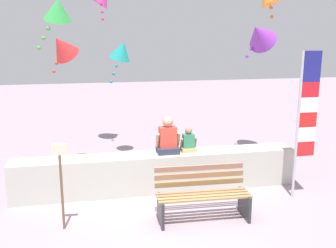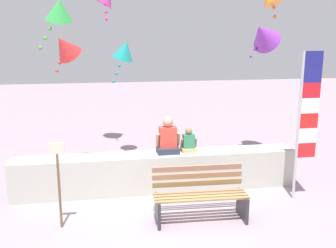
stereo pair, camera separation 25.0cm
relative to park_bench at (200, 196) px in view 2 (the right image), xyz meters
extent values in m
plane|color=gray|center=(-0.52, 0.47, -0.41)|extent=(40.00, 40.00, 0.00)
cube|color=#B7B7AB|center=(-0.52, 1.38, -0.03)|extent=(5.67, 0.57, 0.77)
cube|color=#967A4A|center=(-0.01, -0.25, 0.04)|extent=(1.58, 0.13, 0.03)
cube|color=#A38352|center=(-0.01, -0.14, 0.04)|extent=(1.58, 0.13, 0.03)
cube|color=#A47647|center=(0.00, -0.03, 0.04)|extent=(1.58, 0.13, 0.03)
cube|color=#9C7452|center=(0.00, 0.09, 0.04)|extent=(1.58, 0.13, 0.03)
cube|color=#97774A|center=(0.01, 0.19, 0.16)|extent=(1.58, 0.11, 0.10)
cube|color=#A17554|center=(0.01, 0.22, 0.29)|extent=(1.58, 0.11, 0.10)
cube|color=#9F715B|center=(0.01, 0.24, 0.42)|extent=(1.58, 0.11, 0.10)
cube|color=#2D2D33|center=(-0.73, -0.05, -0.19)|extent=(0.07, 0.53, 0.45)
cube|color=#2D2D33|center=(0.73, -0.11, -0.19)|extent=(0.07, 0.53, 0.45)
cube|color=#292F43|center=(-0.31, 1.41, 0.41)|extent=(0.44, 0.36, 0.12)
cube|color=#D04234|center=(-0.31, 1.41, 0.68)|extent=(0.34, 0.22, 0.42)
cylinder|color=tan|center=(-0.52, 1.39, 0.63)|extent=(0.07, 0.17, 0.30)
cylinder|color=tan|center=(-0.10, 1.39, 0.63)|extent=(0.07, 0.17, 0.30)
sphere|color=tan|center=(-0.31, 1.41, 0.99)|extent=(0.21, 0.21, 0.21)
cube|color=tan|center=(0.12, 1.41, 0.39)|extent=(0.30, 0.25, 0.08)
cube|color=#31805A|center=(0.12, 1.41, 0.58)|extent=(0.23, 0.15, 0.29)
cylinder|color=#996E54|center=(-0.02, 1.39, 0.54)|extent=(0.05, 0.11, 0.21)
cylinder|color=#996E54|center=(0.26, 1.39, 0.54)|extent=(0.05, 0.11, 0.21)
sphere|color=#996E54|center=(0.12, 1.41, 0.79)|extent=(0.14, 0.14, 0.14)
cylinder|color=#B7B7BC|center=(2.00, 0.51, 0.99)|extent=(0.05, 0.05, 2.80)
cube|color=red|center=(2.20, 0.51, 0.55)|extent=(0.35, 0.02, 0.28)
cube|color=white|center=(2.20, 0.51, 0.83)|extent=(0.35, 0.02, 0.28)
cube|color=red|center=(2.20, 0.51, 1.11)|extent=(0.35, 0.02, 0.28)
cube|color=white|center=(2.20, 0.51, 1.40)|extent=(0.35, 0.02, 0.28)
cube|color=red|center=(2.20, 0.51, 1.68)|extent=(0.35, 0.02, 0.28)
cube|color=navy|center=(2.20, 0.51, 1.96)|extent=(0.35, 0.02, 0.28)
cube|color=navy|center=(2.20, 0.51, 2.25)|extent=(0.35, 0.02, 0.28)
cone|color=green|center=(-2.32, 2.04, 3.15)|extent=(0.68, 0.76, 0.58)
sphere|color=#4DA13E|center=(-2.42, 2.02, 2.97)|extent=(0.08, 0.08, 0.08)
sphere|color=#4DA13E|center=(-2.51, 1.99, 2.79)|extent=(0.08, 0.08, 0.08)
sphere|color=#4DA13E|center=(-2.61, 1.96, 2.61)|extent=(0.08, 0.08, 0.08)
sphere|color=#4DA13E|center=(-2.71, 1.93, 2.43)|extent=(0.08, 0.08, 0.08)
sphere|color=#F42C86|center=(-1.39, 4.34, 3.42)|extent=(0.08, 0.08, 0.08)
sphere|color=#F42C86|center=(-1.39, 4.24, 3.24)|extent=(0.08, 0.08, 0.08)
sphere|color=#F42C86|center=(-1.39, 4.14, 3.06)|extent=(0.08, 0.08, 0.08)
cone|color=purple|center=(2.33, 3.12, 2.69)|extent=(1.13, 1.11, 0.91)
sphere|color=purple|center=(2.27, 3.20, 2.51)|extent=(0.08, 0.08, 0.08)
sphere|color=purple|center=(2.20, 3.28, 2.33)|extent=(0.08, 0.08, 0.08)
sphere|color=purple|center=(2.14, 3.35, 2.15)|extent=(0.08, 0.08, 0.08)
cone|color=red|center=(-2.34, 2.89, 2.43)|extent=(0.91, 0.91, 0.73)
sphere|color=#C9413C|center=(-2.41, 2.96, 2.25)|extent=(0.08, 0.08, 0.08)
sphere|color=#C9413C|center=(-2.48, 3.03, 2.07)|extent=(0.08, 0.08, 0.08)
sphere|color=#C9413C|center=(-2.55, 3.10, 1.89)|extent=(0.08, 0.08, 0.08)
cone|color=teal|center=(-0.99, 3.56, 2.32)|extent=(0.80, 0.80, 0.58)
sphere|color=teal|center=(-1.07, 3.49, 2.14)|extent=(0.08, 0.08, 0.08)
sphere|color=teal|center=(-1.14, 3.42, 1.96)|extent=(0.08, 0.08, 0.08)
sphere|color=teal|center=(-1.21, 3.36, 1.78)|extent=(0.08, 0.08, 0.08)
sphere|color=teal|center=(-1.29, 3.29, 1.60)|extent=(0.08, 0.08, 0.08)
sphere|color=orange|center=(2.10, 2.09, 3.23)|extent=(0.08, 0.08, 0.08)
sphere|color=orange|center=(2.16, 2.17, 3.05)|extent=(0.08, 0.08, 0.08)
cylinder|color=brown|center=(-2.30, 0.09, 0.21)|extent=(0.04, 0.04, 1.25)
cube|color=beige|center=(-2.30, 0.09, 0.93)|extent=(0.24, 0.04, 0.18)
camera|label=1|loc=(-1.82, -5.86, 2.64)|focal=41.12mm
camera|label=2|loc=(-1.57, -5.90, 2.64)|focal=41.12mm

